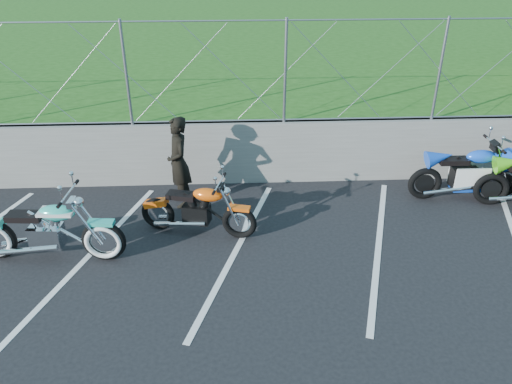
{
  "coord_description": "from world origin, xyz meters",
  "views": [
    {
      "loc": [
        -0.03,
        -5.9,
        4.79
      ],
      "look_at": [
        0.33,
        1.3,
        0.91
      ],
      "focal_mm": 35.0,
      "sensor_mm": 36.0,
      "label": 1
    }
  ],
  "objects_px": {
    "naked_orange": "(199,211)",
    "sportbike_blue": "(468,175)",
    "person_standing": "(179,162)",
    "cruiser_turquoise": "(49,233)"
  },
  "relations": [
    {
      "from": "naked_orange",
      "to": "sportbike_blue",
      "type": "distance_m",
      "value": 5.25
    },
    {
      "from": "sportbike_blue",
      "to": "person_standing",
      "type": "bearing_deg",
      "value": 179.85
    },
    {
      "from": "naked_orange",
      "to": "person_standing",
      "type": "bearing_deg",
      "value": 125.56
    },
    {
      "from": "cruiser_turquoise",
      "to": "person_standing",
      "type": "bearing_deg",
      "value": 46.32
    },
    {
      "from": "cruiser_turquoise",
      "to": "person_standing",
      "type": "height_order",
      "value": "person_standing"
    },
    {
      "from": "cruiser_turquoise",
      "to": "naked_orange",
      "type": "distance_m",
      "value": 2.41
    },
    {
      "from": "cruiser_turquoise",
      "to": "sportbike_blue",
      "type": "distance_m",
      "value": 7.65
    },
    {
      "from": "naked_orange",
      "to": "person_standing",
      "type": "height_order",
      "value": "person_standing"
    },
    {
      "from": "naked_orange",
      "to": "cruiser_turquoise",
      "type": "bearing_deg",
      "value": -149.99
    },
    {
      "from": "naked_orange",
      "to": "sportbike_blue",
      "type": "xyz_separation_m",
      "value": [
        5.14,
        1.04,
        0.06
      ]
    }
  ]
}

